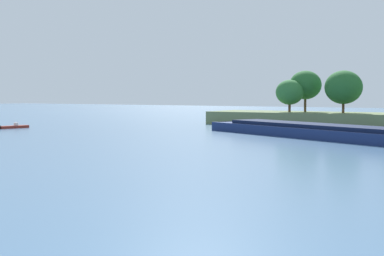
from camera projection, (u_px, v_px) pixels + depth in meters
The scene contains 2 objects.
fishing_skiff at pixel (14, 127), 90.47m from camera, with size 2.03×5.21×0.93m.
cargo_barge at pixel (328, 131), 69.21m from camera, with size 38.93×22.63×5.90m.
Camera 1 is at (40.83, -18.76, 5.70)m, focal length 52.31 mm.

